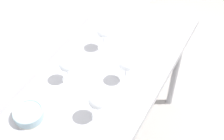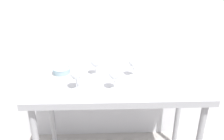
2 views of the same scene
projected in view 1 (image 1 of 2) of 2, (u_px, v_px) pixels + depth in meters
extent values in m
cube|color=#99999E|center=(107.00, 71.00, 1.84)|extent=(1.40, 0.64, 0.04)
cube|color=#99999E|center=(159.00, 92.00, 1.74)|extent=(1.40, 0.01, 0.05)
cylinder|color=#99999E|center=(176.00, 69.00, 2.47)|extent=(0.05, 0.05, 0.86)
cylinder|color=#99999E|center=(117.00, 47.00, 2.64)|extent=(0.05, 0.05, 0.86)
cylinder|color=white|center=(98.00, 116.00, 1.59)|extent=(0.07, 0.07, 0.00)
cylinder|color=white|center=(98.00, 111.00, 1.56)|extent=(0.01, 0.01, 0.09)
sphere|color=white|center=(97.00, 100.00, 1.50)|extent=(0.09, 0.09, 0.09)
cylinder|color=maroon|center=(98.00, 102.00, 1.51)|extent=(0.06, 0.06, 0.02)
cylinder|color=white|center=(125.00, 80.00, 1.76)|extent=(0.06, 0.06, 0.00)
cylinder|color=white|center=(126.00, 74.00, 1.73)|extent=(0.01, 0.01, 0.09)
sphere|color=white|center=(126.00, 64.00, 1.67)|extent=(0.08, 0.08, 0.08)
cylinder|color=maroon|center=(126.00, 66.00, 1.68)|extent=(0.06, 0.06, 0.03)
cylinder|color=white|center=(104.00, 47.00, 1.95)|extent=(0.07, 0.07, 0.00)
cylinder|color=white|center=(103.00, 41.00, 1.91)|extent=(0.01, 0.01, 0.09)
sphere|color=white|center=(103.00, 31.00, 1.85)|extent=(0.08, 0.08, 0.08)
cylinder|color=maroon|center=(103.00, 33.00, 1.86)|extent=(0.06, 0.06, 0.02)
cylinder|color=white|center=(69.00, 79.00, 1.77)|extent=(0.07, 0.07, 0.00)
cylinder|color=white|center=(68.00, 74.00, 1.73)|extent=(0.01, 0.01, 0.08)
sphere|color=white|center=(66.00, 64.00, 1.68)|extent=(0.08, 0.08, 0.08)
cylinder|color=maroon|center=(67.00, 66.00, 1.69)|extent=(0.06, 0.06, 0.02)
cube|color=white|center=(120.00, 23.00, 2.11)|extent=(0.26, 0.27, 0.00)
cylinder|color=beige|center=(30.00, 117.00, 1.59)|extent=(0.15, 0.15, 0.01)
cylinder|color=#8CA8B2|center=(29.00, 114.00, 1.57)|extent=(0.15, 0.15, 0.04)
torus|color=#8CA8B2|center=(28.00, 112.00, 1.56)|extent=(0.15, 0.15, 0.01)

